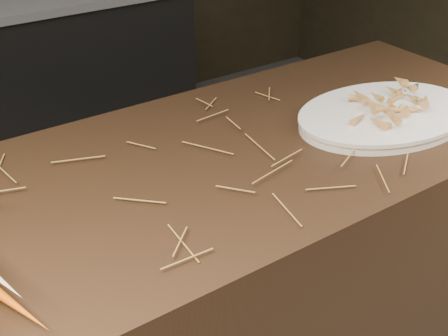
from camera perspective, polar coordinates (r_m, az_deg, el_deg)
name	(u,v)px	position (r m, az deg, el deg)	size (l,w,h in m)	color
back_counter	(13,83)	(3.07, -20.65, 8.13)	(1.82, 0.62, 0.84)	black
straw_bedding	(93,196)	(1.15, -13.19, -2.76)	(1.40, 0.60, 0.02)	brown
serving_platter	(384,116)	(1.47, 15.98, 5.06)	(0.47, 0.32, 0.03)	white
roasted_veg_heap	(387,102)	(1.46, 16.20, 6.43)	(0.23, 0.17, 0.05)	#B47A33
serving_fork	(441,101)	(1.57, 21.15, 6.37)	(0.02, 0.18, 0.00)	silver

